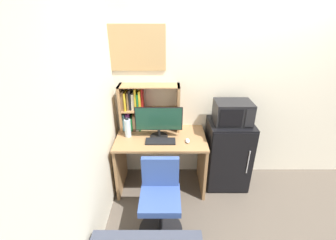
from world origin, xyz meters
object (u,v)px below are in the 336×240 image
Objects in this scene: monitor at (158,121)px; microwave at (232,112)px; water_bottle at (127,128)px; keyboard at (160,141)px; desk_chair at (160,202)px; mini_fridge at (226,154)px; computer_mouse at (187,141)px; wall_corkboard at (133,48)px; hutch_bookshelf at (139,107)px.

microwave is at bearing 4.36° from monitor.
monitor is 2.28× the size of water_bottle.
water_bottle reaches higher than keyboard.
keyboard is at bearing 90.97° from desk_chair.
mini_fridge is (1.30, 0.05, -0.42)m from water_bottle.
mini_fridge is 1.11× the size of desk_chair.
water_bottle is 0.97m from desk_chair.
monitor is 0.92m from microwave.
water_bottle is (-0.74, 0.14, 0.10)m from computer_mouse.
water_bottle is at bearing -177.72° from mini_fridge.
monitor is at bearing -48.37° from wall_corkboard.
hutch_bookshelf is 1.02× the size of wall_corkboard.
microwave reaches higher than computer_mouse.
desk_chair is at bearing -87.36° from monitor.
keyboard is at bearing -55.32° from wall_corkboard.
wall_corkboard reaches higher than microwave.
water_bottle is (-0.14, -0.22, -0.19)m from hutch_bookshelf.
computer_mouse reaches higher than keyboard.
water_bottle reaches higher than computer_mouse.
mini_fridge is (1.16, -0.17, -0.61)m from hutch_bookshelf.
monitor is 0.93m from desk_chair.
desk_chair is at bearing -138.79° from microwave.
desk_chair is (0.03, -0.70, -0.61)m from monitor.
keyboard is 0.33m from computer_mouse.
monitor is 1.31× the size of microwave.
mini_fridge is at bearing 12.20° from keyboard.
hutch_bookshelf is 0.35m from monitor.
desk_chair is at bearing -59.45° from water_bottle.
hutch_bookshelf is 0.54m from keyboard.
desk_chair is (-0.88, -0.77, -0.69)m from microwave.
monitor is (0.25, -0.23, -0.09)m from hutch_bookshelf.
monitor is 0.25m from keyboard.
desk_chair is 1.79m from wall_corkboard.
mini_fridge is at bearing 41.10° from desk_chair.
water_bottle is 0.30× the size of desk_chair.
hutch_bookshelf is 1.32m from mini_fridge.
monitor reaches higher than desk_chair.
water_bottle is at bearing 169.40° from computer_mouse.
desk_chair is (-0.88, -0.77, -0.09)m from mini_fridge.
water_bottle reaches higher than mini_fridge.
monitor is 1.05m from mini_fridge.
hutch_bookshelf is at bearing 171.79° from mini_fridge.
computer_mouse is at bearing 0.33° from keyboard.
water_bottle is 0.27× the size of mini_fridge.
desk_chair is (0.42, -0.71, -0.51)m from water_bottle.
microwave is 1.36m from desk_chair.
monitor is 0.92m from wall_corkboard.
hutch_bookshelf is 1.32× the size of monitor.
microwave is (1.30, 0.05, 0.18)m from water_bottle.
mini_fridge is 1.17m from desk_chair.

